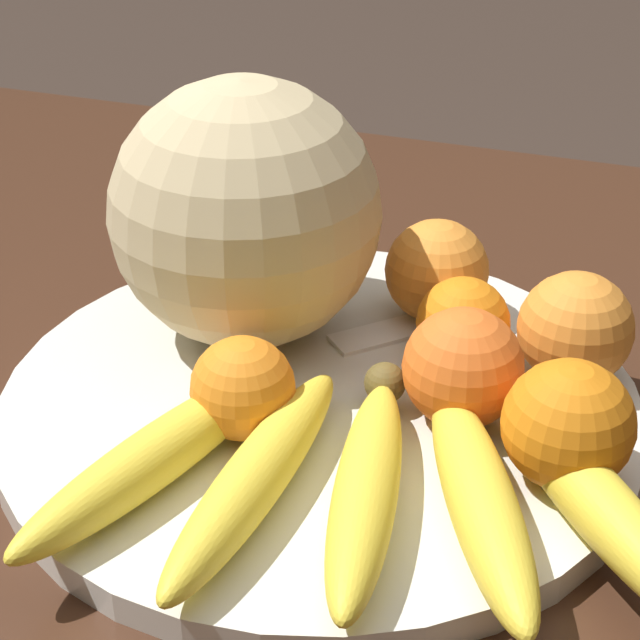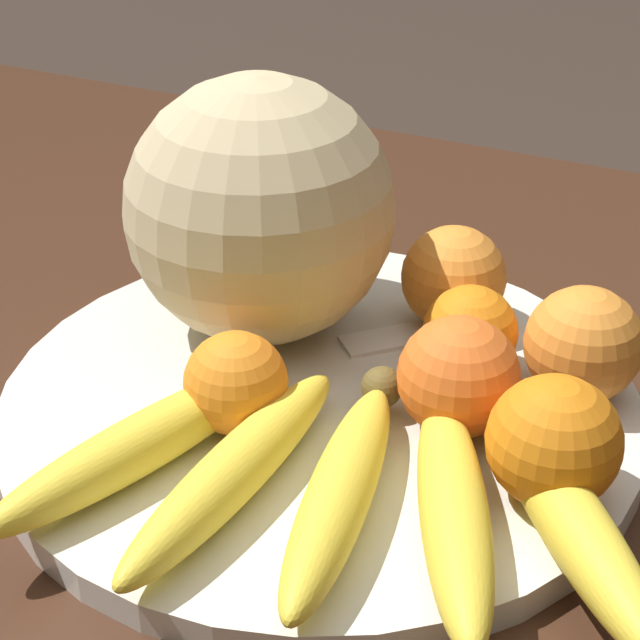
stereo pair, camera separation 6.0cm
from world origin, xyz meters
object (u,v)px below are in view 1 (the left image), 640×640
orange_front_left (575,329)px  orange_back_right (463,368)px  melon (245,213)px  orange_mid_center (437,271)px  orange_front_right (568,424)px  orange_back_left (463,323)px  kitchen_table (239,557)px  fruit_bowl (320,403)px  orange_top_small (243,388)px  produce_tag (386,333)px  banana_bunch (373,482)px

orange_front_left → orange_back_right: size_ratio=1.00×
melon → orange_mid_center: melon is taller
orange_front_right → orange_back_left: (-0.07, 0.09, -0.01)m
kitchen_table → fruit_bowl: bearing=36.8°
orange_back_right → orange_mid_center: bearing=111.2°
orange_back_left → orange_top_small: size_ratio=0.98×
produce_tag → fruit_bowl: bearing=-148.9°
orange_front_left → orange_top_small: (-0.16, -0.12, -0.01)m
fruit_bowl → melon: size_ratio=2.26×
orange_back_right → produce_tag: size_ratio=0.99×
orange_back_right → orange_front_left: bearing=49.8°
kitchen_table → orange_back_right: size_ratio=18.81×
orange_top_small → orange_back_left: bearing=47.9°
orange_back_right → melon: bearing=161.8°
orange_mid_center → kitchen_table: bearing=-121.0°
melon → banana_bunch: size_ratio=0.50×
orange_top_small → kitchen_table: bearing=132.5°
orange_front_right → orange_mid_center: (-0.10, 0.14, -0.00)m
orange_back_left → produce_tag: orange_back_left is taller
orange_mid_center → orange_back_left: size_ratio=1.18×
banana_bunch → orange_front_left: size_ratio=4.90×
orange_top_small → orange_back_right: bearing=25.4°
melon → orange_top_small: (0.04, -0.10, -0.05)m
melon → orange_front_right: size_ratio=2.42×
orange_front_right → produce_tag: orange_front_right is taller
fruit_bowl → banana_bunch: bearing=-56.2°
kitchen_table → produce_tag: bearing=60.2°
orange_back_left → melon: bearing=-177.1°
banana_bunch → orange_top_small: size_ratio=5.75×
banana_bunch → produce_tag: banana_bunch is taller
melon → produce_tag: 0.12m
kitchen_table → banana_bunch: bearing=-28.7°
fruit_bowl → orange_front_left: orange_front_left is taller
fruit_bowl → orange_back_right: size_ratio=5.54×
melon → produce_tag: size_ratio=2.42×
fruit_bowl → orange_top_small: orange_top_small is taller
fruit_bowl → melon: melon is taller
kitchen_table → fruit_bowl: 0.12m
kitchen_table → orange_back_left: 0.20m
fruit_bowl → banana_bunch: size_ratio=1.13×
banana_bunch → produce_tag: bearing=-176.7°
produce_tag → orange_mid_center: bearing=10.2°
melon → kitchen_table: bearing=-74.7°
orange_back_left → orange_front_right: bearing=-50.2°
kitchen_table → melon: size_ratio=7.68×
orange_mid_center → produce_tag: 0.05m
kitchen_table → produce_tag: size_ratio=18.61×
orange_top_small → melon: bearing=111.0°
fruit_bowl → kitchen_table: bearing=-143.2°
fruit_bowl → produce_tag: (0.02, 0.08, 0.01)m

